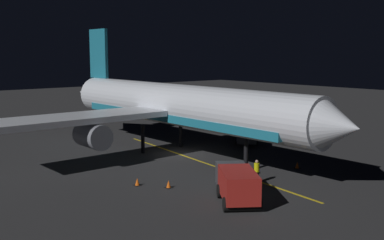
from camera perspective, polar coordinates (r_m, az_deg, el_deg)
The scene contains 10 objects.
ground_plane at distance 44.67m, azimuth -1.64°, elevation -4.30°, with size 180.00×180.00×0.20m, color #28282A.
apron_guide_stripe at distance 41.35m, azimuth 1.28°, elevation -5.16°, with size 0.24×27.45×0.01m, color gold.
airliner at distance 44.39m, azimuth -2.17°, elevation 1.69°, with size 34.64×38.62×12.32m.
baggage_truck at distance 30.62m, azimuth 5.47°, elevation -7.76°, with size 5.02×5.90×2.16m.
catering_truck at distance 50.41m, azimuth 6.70°, elevation -1.40°, with size 6.05×5.92×2.30m.
ground_crew_worker at distance 34.98m, azimuth 7.91°, elevation -6.22°, with size 0.40×0.40×1.74m.
traffic_cone_near_left at distance 34.38m, azimuth -6.70°, elevation -7.55°, with size 0.50×0.50×0.55m.
traffic_cone_near_right at distance 40.07m, azimuth 12.74°, elevation -5.44°, with size 0.50×0.50×0.55m.
traffic_cone_under_wing at distance 37.84m, azimuth 7.84°, elevation -6.11°, with size 0.50×0.50×0.55m.
traffic_cone_far at distance 33.61m, azimuth -2.88°, elevation -7.87°, with size 0.50×0.50×0.55m.
Camera 1 is at (26.86, 34.38, 9.51)m, focal length 43.63 mm.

